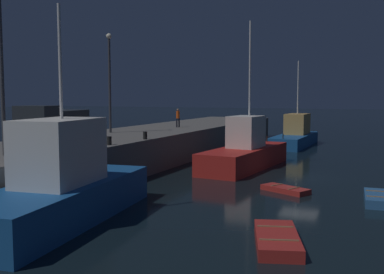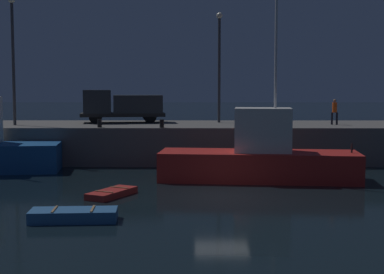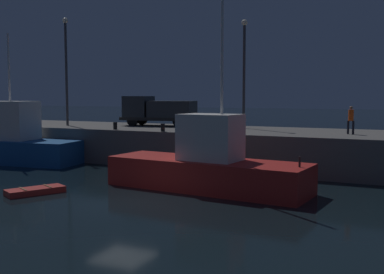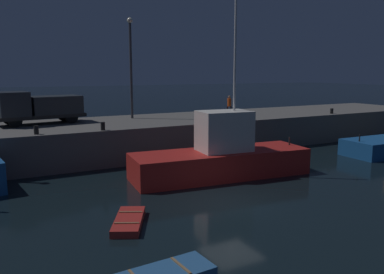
{
  "view_description": "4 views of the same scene",
  "coord_description": "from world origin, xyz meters",
  "px_view_note": "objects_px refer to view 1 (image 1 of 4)",
  "views": [
    {
      "loc": [
        -30.43,
        -5.35,
        5.45
      ],
      "look_at": [
        2.09,
        8.75,
        2.2
      ],
      "focal_mm": 42.62,
      "sensor_mm": 36.0,
      "label": 1
    },
    {
      "loc": [
        -1.2,
        -25.97,
        5.04
      ],
      "look_at": [
        -1.44,
        8.88,
        1.96
      ],
      "focal_mm": 53.25,
      "sensor_mm": 36.0,
      "label": 2
    },
    {
      "loc": [
        11.66,
        -17.35,
        4.84
      ],
      "look_at": [
        0.95,
        5.31,
        2.62
      ],
      "focal_mm": 43.62,
      "sensor_mm": 36.0,
      "label": 3
    },
    {
      "loc": [
        -9.83,
        -14.61,
        6.17
      ],
      "look_at": [
        1.55,
        6.91,
        2.08
      ],
      "focal_mm": 36.34,
      "sensor_mm": 36.0,
      "label": 4
    }
  ],
  "objects_px": {
    "dinghy_orange_near": "(285,189)",
    "dockworker": "(178,117)",
    "utility_truck": "(53,122)",
    "bollard_west": "(235,120)",
    "bollard_central": "(109,141)",
    "lamp_post_east": "(110,75)",
    "fishing_trawler_red": "(245,152)",
    "rowboat_white_mid": "(277,239)",
    "bollard_east": "(145,135)",
    "lamp_post_west": "(1,55)",
    "fishing_boat_white": "(61,187)",
    "dinghy_red_small": "(378,198)",
    "fishing_boat_blue": "(295,135)"
  },
  "relations": [
    {
      "from": "fishing_boat_blue",
      "to": "dinghy_red_small",
      "type": "height_order",
      "value": "fishing_boat_blue"
    },
    {
      "from": "dinghy_orange_near",
      "to": "rowboat_white_mid",
      "type": "relative_size",
      "value": 0.74
    },
    {
      "from": "dockworker",
      "to": "utility_truck",
      "type": "bearing_deg",
      "value": 171.84
    },
    {
      "from": "bollard_central",
      "to": "dockworker",
      "type": "bearing_deg",
      "value": 10.03
    },
    {
      "from": "bollard_west",
      "to": "dinghy_orange_near",
      "type": "bearing_deg",
      "value": -155.38
    },
    {
      "from": "dockworker",
      "to": "bollard_central",
      "type": "height_order",
      "value": "dockworker"
    },
    {
      "from": "lamp_post_west",
      "to": "bollard_west",
      "type": "relative_size",
      "value": 18.41
    },
    {
      "from": "lamp_post_east",
      "to": "dinghy_orange_near",
      "type": "bearing_deg",
      "value": -109.91
    },
    {
      "from": "fishing_boat_blue",
      "to": "rowboat_white_mid",
      "type": "xyz_separation_m",
      "value": [
        -33.57,
        -5.69,
        -0.92
      ]
    },
    {
      "from": "rowboat_white_mid",
      "to": "bollard_east",
      "type": "bearing_deg",
      "value": 46.57
    },
    {
      "from": "lamp_post_east",
      "to": "bollard_west",
      "type": "distance_m",
      "value": 18.29
    },
    {
      "from": "bollard_central",
      "to": "utility_truck",
      "type": "bearing_deg",
      "value": 81.21
    },
    {
      "from": "lamp_post_west",
      "to": "lamp_post_east",
      "type": "xyz_separation_m",
      "value": [
        13.9,
        2.97,
        -0.35
      ]
    },
    {
      "from": "fishing_boat_blue",
      "to": "dinghy_orange_near",
      "type": "xyz_separation_m",
      "value": [
        -24.27,
        -4.04,
        -1.0
      ]
    },
    {
      "from": "fishing_boat_blue",
      "to": "bollard_central",
      "type": "xyz_separation_m",
      "value": [
        -26.53,
        6.18,
        1.58
      ]
    },
    {
      "from": "utility_truck",
      "to": "bollard_east",
      "type": "bearing_deg",
      "value": -57.84
    },
    {
      "from": "fishing_boat_white",
      "to": "dockworker",
      "type": "height_order",
      "value": "fishing_boat_white"
    },
    {
      "from": "dockworker",
      "to": "dinghy_orange_near",
      "type": "bearing_deg",
      "value": -135.78
    },
    {
      "from": "bollard_west",
      "to": "bollard_east",
      "type": "distance_m",
      "value": 20.88
    },
    {
      "from": "fishing_boat_blue",
      "to": "lamp_post_west",
      "type": "xyz_separation_m",
      "value": [
        -32.62,
        8.32,
        6.27
      ]
    },
    {
      "from": "fishing_trawler_red",
      "to": "bollard_central",
      "type": "xyz_separation_m",
      "value": [
        -9.57,
        5.63,
        1.51
      ]
    },
    {
      "from": "dockworker",
      "to": "bollard_east",
      "type": "relative_size",
      "value": 3.31
    },
    {
      "from": "fishing_boat_white",
      "to": "bollard_central",
      "type": "relative_size",
      "value": 21.74
    },
    {
      "from": "rowboat_white_mid",
      "to": "bollard_east",
      "type": "height_order",
      "value": "bollard_east"
    },
    {
      "from": "dinghy_orange_near",
      "to": "dockworker",
      "type": "distance_m",
      "value": 18.9
    },
    {
      "from": "lamp_post_east",
      "to": "bollard_west",
      "type": "bearing_deg",
      "value": -16.24
    },
    {
      "from": "fishing_trawler_red",
      "to": "dinghy_red_small",
      "type": "bearing_deg",
      "value": -130.35
    },
    {
      "from": "lamp_post_west",
      "to": "bollard_east",
      "type": "distance_m",
      "value": 11.35
    },
    {
      "from": "rowboat_white_mid",
      "to": "bollard_west",
      "type": "distance_m",
      "value": 34.17
    },
    {
      "from": "fishing_boat_blue",
      "to": "bollard_central",
      "type": "height_order",
      "value": "fishing_boat_blue"
    },
    {
      "from": "utility_truck",
      "to": "bollard_central",
      "type": "bearing_deg",
      "value": -98.79
    },
    {
      "from": "lamp_post_west",
      "to": "lamp_post_east",
      "type": "bearing_deg",
      "value": 12.05
    },
    {
      "from": "lamp_post_west",
      "to": "utility_truck",
      "type": "distance_m",
      "value": 8.25
    },
    {
      "from": "dinghy_red_small",
      "to": "fishing_boat_blue",
      "type": "bearing_deg",
      "value": 19.61
    },
    {
      "from": "lamp_post_west",
      "to": "bollard_central",
      "type": "height_order",
      "value": "lamp_post_west"
    },
    {
      "from": "bollard_central",
      "to": "bollard_east",
      "type": "bearing_deg",
      "value": -3.42
    },
    {
      "from": "lamp_post_west",
      "to": "fishing_boat_white",
      "type": "bearing_deg",
      "value": -107.59
    },
    {
      "from": "dinghy_orange_near",
      "to": "utility_truck",
      "type": "height_order",
      "value": "utility_truck"
    },
    {
      "from": "fishing_trawler_red",
      "to": "fishing_boat_blue",
      "type": "height_order",
      "value": "fishing_trawler_red"
    },
    {
      "from": "lamp_post_east",
      "to": "rowboat_white_mid",
      "type": "bearing_deg",
      "value": -131.18
    },
    {
      "from": "lamp_post_west",
      "to": "bollard_west",
      "type": "bearing_deg",
      "value": -3.7
    },
    {
      "from": "rowboat_white_mid",
      "to": "bollard_central",
      "type": "xyz_separation_m",
      "value": [
        7.04,
        11.87,
        2.5
      ]
    },
    {
      "from": "lamp_post_east",
      "to": "bollard_central",
      "type": "height_order",
      "value": "lamp_post_east"
    },
    {
      "from": "fishing_boat_white",
      "to": "rowboat_white_mid",
      "type": "distance_m",
      "value": 9.43
    },
    {
      "from": "bollard_west",
      "to": "bollard_east",
      "type": "xyz_separation_m",
      "value": [
        -20.88,
        -0.37,
        0.03
      ]
    },
    {
      "from": "utility_truck",
      "to": "dockworker",
      "type": "bearing_deg",
      "value": -8.16
    },
    {
      "from": "fishing_boat_white",
      "to": "dinghy_orange_near",
      "type": "relative_size",
      "value": 3.81
    },
    {
      "from": "dockworker",
      "to": "bollard_central",
      "type": "xyz_separation_m",
      "value": [
        -15.59,
        -2.76,
        -0.73
      ]
    },
    {
      "from": "fishing_trawler_red",
      "to": "rowboat_white_mid",
      "type": "relative_size",
      "value": 2.76
    },
    {
      "from": "dinghy_red_small",
      "to": "bollard_east",
      "type": "xyz_separation_m",
      "value": [
        2.43,
        14.84,
        2.5
      ]
    }
  ]
}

